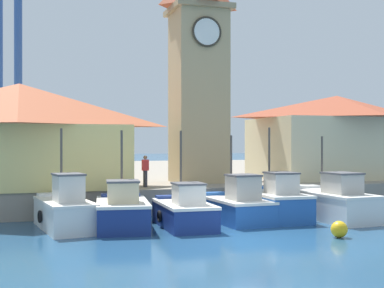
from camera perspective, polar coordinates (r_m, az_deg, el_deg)
The scene contains 15 objects.
ground_plane at distance 20.12m, azimuth 4.74°, elevation -10.09°, with size 300.00×300.00×0.00m, color navy.
quay_wharf at distance 46.00m, azimuth -7.82°, elevation -3.50°, with size 120.00×40.00×1.29m, color gray.
fishing_boat_far_left at distance 22.72m, azimuth -13.44°, elevation -6.89°, with size 2.44×4.75×4.18m.
fishing_boat_left_outer at distance 22.53m, azimuth -7.46°, elevation -7.12°, with size 2.63×4.50×4.10m.
fishing_boat_left_inner at distance 22.66m, azimuth -0.85°, elevation -7.21°, with size 2.08×4.23×4.09m.
fishing_boat_mid_left at distance 24.23m, azimuth 4.78°, elevation -6.61°, with size 2.33×4.32×3.91m.
fishing_boat_center at distance 25.24m, azimuth 8.79°, elevation -6.19°, with size 2.14×4.50×4.29m.
fishing_boat_mid_right at distance 25.82m, azimuth 14.59°, elevation -6.05°, with size 2.47×5.36×3.88m.
clock_tower at distance 31.17m, azimuth 0.69°, elevation 8.35°, with size 3.37×3.37×14.26m.
warehouse_left at distance 28.47m, azimuth -17.95°, elevation 0.99°, with size 10.99×6.86×5.29m.
warehouse_right at distance 35.98m, azimuth 15.19°, elevation 0.84°, with size 10.50×7.16×5.33m.
port_crane_near at distance 46.09m, azimuth -19.82°, elevation 7.24°, with size 2.03×10.67×20.79m.
port_crane_far at distance 40.39m, azimuth -18.00°, elevation 9.01°, with size 2.29×8.86×22.39m.
mooring_buoy at distance 21.06m, azimuth 15.43°, elevation -8.76°, with size 0.63×0.63×0.63m, color gold.
dock_worker_near_tower at distance 27.58m, azimuth -5.00°, elevation -2.84°, with size 0.34×0.22×1.62m.
Camera 1 is at (-7.34, -18.39, 3.58)m, focal length 50.00 mm.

